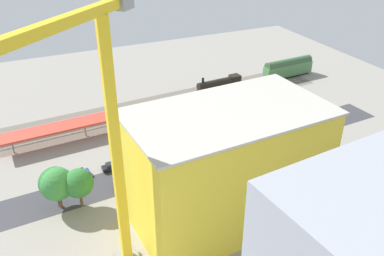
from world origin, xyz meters
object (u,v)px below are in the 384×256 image
at_px(parked_car_6, 112,167).
at_px(box_truck_1, 144,174).
at_px(street_tree_1, 57,184).
at_px(parked_car_0, 268,128).
at_px(passenger_coach, 288,67).
at_px(parked_car_2, 222,141).
at_px(parked_car_7, 78,174).
at_px(construction_building, 227,167).
at_px(street_tree_5, 250,135).
at_px(locomotive, 222,84).
at_px(platform_canopy_near, 117,114).
at_px(street_tree_3, 235,140).
at_px(street_tree_4, 55,183).
at_px(box_truck_0, 139,177).
at_px(parked_car_4, 166,153).
at_px(street_tree_0, 78,183).
at_px(traffic_light, 250,118).
at_px(parked_car_3, 194,146).
at_px(tower_crane, 109,140).
at_px(parked_car_5, 140,160).
at_px(street_tree_2, 272,128).
at_px(parked_car_1, 246,133).

xyz_separation_m(parked_car_6, box_truck_1, (-5.09, 6.70, 0.90)).
bearing_deg(street_tree_1, parked_car_0, -170.83).
bearing_deg(passenger_coach, parked_car_2, 35.59).
relative_size(parked_car_7, construction_building, 0.15).
bearing_deg(street_tree_5, parked_car_0, -143.03).
bearing_deg(passenger_coach, locomotive, -0.02).
distance_m(platform_canopy_near, parked_car_0, 37.80).
bearing_deg(street_tree_3, street_tree_4, -1.01).
distance_m(box_truck_0, box_truck_1, 1.26).
relative_size(platform_canopy_near, passenger_coach, 3.08).
bearing_deg(parked_car_4, street_tree_0, 24.78).
xyz_separation_m(parked_car_0, parked_car_6, (39.85, 0.20, -0.03)).
bearing_deg(parked_car_0, traffic_light, -14.63).
bearing_deg(parked_car_7, street_tree_0, 83.14).
bearing_deg(parked_car_7, parked_car_3, -179.39).
relative_size(tower_crane, street_tree_1, 4.76).
height_order(box_truck_1, street_tree_5, street_tree_5).
distance_m(parked_car_5, street_tree_0, 17.98).
relative_size(tower_crane, street_tree_4, 4.82).
distance_m(parked_car_2, traffic_light, 9.50).
bearing_deg(street_tree_2, locomotive, -100.21).
relative_size(platform_canopy_near, street_tree_3, 6.75).
bearing_deg(platform_canopy_near, box_truck_0, 84.42).
bearing_deg(street_tree_5, box_truck_0, -1.53).
bearing_deg(locomotive, construction_building, 62.26).
relative_size(street_tree_3, street_tree_5, 1.02).
height_order(parked_car_3, tower_crane, tower_crane).
bearing_deg(box_truck_1, parked_car_3, -154.02).
bearing_deg(passenger_coach, parked_car_3, 30.66).
height_order(tower_crane, street_tree_3, tower_crane).
bearing_deg(street_tree_3, traffic_light, -135.50).
bearing_deg(parked_car_7, parked_car_5, 179.11).
bearing_deg(parked_car_5, parked_car_7, -0.89).
height_order(platform_canopy_near, parked_car_5, platform_canopy_near).
bearing_deg(parked_car_7, box_truck_1, 150.89).
relative_size(construction_building, street_tree_0, 3.97).
distance_m(parked_car_5, street_tree_3, 21.17).
distance_m(parked_car_4, parked_car_6, 12.56).
xyz_separation_m(box_truck_1, street_tree_4, (17.15, 0.98, 3.76)).
bearing_deg(parked_car_0, parked_car_4, 0.25).
bearing_deg(parked_car_3, parked_car_1, 179.60).
relative_size(parked_car_5, parked_car_6, 1.07).
height_order(platform_canopy_near, box_truck_0, platform_canopy_near).
height_order(parked_car_0, construction_building, construction_building).
distance_m(platform_canopy_near, street_tree_1, 31.17).
xyz_separation_m(parked_car_3, parked_car_5, (13.27, 0.49, -0.02)).
height_order(construction_building, traffic_light, construction_building).
xyz_separation_m(passenger_coach, construction_building, (50.78, 50.22, 7.12)).
bearing_deg(locomotive, street_tree_4, 33.51).
height_order(passenger_coach, parked_car_2, passenger_coach).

